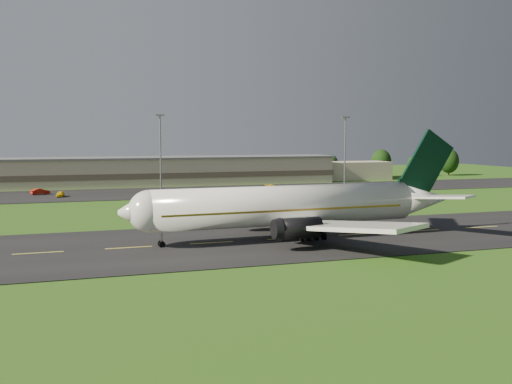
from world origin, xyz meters
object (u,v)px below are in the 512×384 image
object	(u,v)px
airliner	(291,206)
service_vehicle_a	(60,194)
light_mast_centre	(160,143)
service_vehicle_d	(272,187)
terminal	(158,172)
light_mast_east	(345,142)
service_vehicle_b	(40,192)
service_vehicle_c	(235,190)

from	to	relation	value
airliner	service_vehicle_a	size ratio (longest dim) A/B	12.97
light_mast_centre	service_vehicle_d	size ratio (longest dim) A/B	5.05
terminal	service_vehicle_d	distance (m)	36.47
service_vehicle_a	service_vehicle_d	bearing A→B (deg)	11.53
light_mast_east	service_vehicle_a	xyz separation A→B (m)	(-80.64, -11.38, -11.96)
airliner	light_mast_centre	bearing A→B (deg)	92.61
service_vehicle_b	service_vehicle_c	size ratio (longest dim) A/B	0.96
airliner	light_mast_east	size ratio (longest dim) A/B	2.52
service_vehicle_a	service_vehicle_d	distance (m)	55.42
terminal	light_mast_centre	distance (m)	18.45
service_vehicle_d	airliner	bearing A→B (deg)	-166.43
service_vehicle_b	service_vehicle_c	world-z (taller)	service_vehicle_b
airliner	service_vehicle_a	distance (m)	75.84
service_vehicle_b	service_vehicle_d	distance (m)	60.14
terminal	service_vehicle_d	size ratio (longest dim) A/B	36.01
light_mast_east	service_vehicle_d	size ratio (longest dim) A/B	5.05
service_vehicle_a	service_vehicle_b	xyz separation A→B (m)	(-4.86, 7.14, 0.08)
airliner	light_mast_east	xyz separation A→B (m)	(48.50, 79.97, 8.08)
service_vehicle_d	light_mast_centre	bearing A→B (deg)	108.26
terminal	service_vehicle_c	world-z (taller)	terminal
service_vehicle_a	service_vehicle_c	xyz separation A→B (m)	(42.62, -2.51, -0.02)
airliner	light_mast_centre	xyz separation A→B (m)	(-6.50, 79.97, 8.08)
service_vehicle_a	light_mast_centre	bearing A→B (deg)	30.65
terminal	light_mast_east	size ratio (longest dim) A/B	7.13
light_mast_east	service_vehicle_a	bearing A→B (deg)	-171.97
service_vehicle_c	service_vehicle_b	bearing A→B (deg)	-168.18
light_mast_east	service_vehicle_c	xyz separation A→B (m)	(-38.02, -13.89, -11.98)
light_mast_centre	light_mast_east	world-z (taller)	same
airliner	service_vehicle_c	world-z (taller)	airliner
airliner	service_vehicle_c	xyz separation A→B (m)	(10.48, 66.08, -3.91)
service_vehicle_c	service_vehicle_d	world-z (taller)	service_vehicle_c
light_mast_east	service_vehicle_c	world-z (taller)	light_mast_east
light_mast_centre	terminal	bearing A→B (deg)	85.05
service_vehicle_b	service_vehicle_d	world-z (taller)	service_vehicle_b
airliner	service_vehicle_b	size ratio (longest dim) A/B	11.26
light_mast_centre	service_vehicle_c	world-z (taller)	light_mast_centre
service_vehicle_b	service_vehicle_c	bearing A→B (deg)	-125.55
service_vehicle_b	terminal	bearing A→B (deg)	-81.43
terminal	service_vehicle_d	world-z (taller)	terminal
light_mast_east	terminal	bearing A→B (deg)	163.20
terminal	light_mast_east	xyz separation A→B (m)	(53.60, -16.18, 8.75)
service_vehicle_a	service_vehicle_c	distance (m)	42.69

